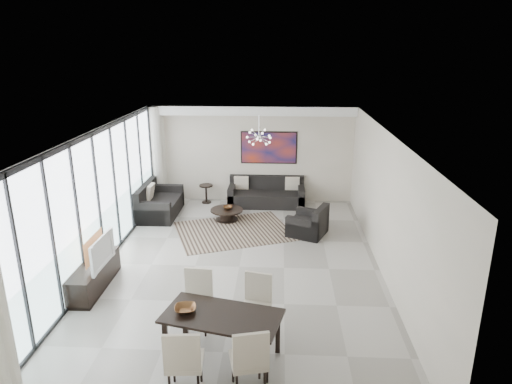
# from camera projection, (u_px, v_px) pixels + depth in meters

# --- Properties ---
(room_shell) EXTENTS (6.00, 9.00, 2.90)m
(room_shell) POSITION_uv_depth(u_px,v_px,m) (261.00, 204.00, 9.35)
(room_shell) COLOR #A8A39B
(room_shell) RESTS_ON ground
(window_wall) EXTENTS (0.37, 8.95, 2.90)m
(window_wall) POSITION_uv_depth(u_px,v_px,m) (102.00, 200.00, 9.52)
(window_wall) COLOR white
(window_wall) RESTS_ON floor
(soffit) EXTENTS (5.98, 0.40, 0.26)m
(soffit) POSITION_uv_depth(u_px,v_px,m) (252.00, 110.00, 13.06)
(soffit) COLOR white
(soffit) RESTS_ON room_shell
(painting) EXTENTS (1.68, 0.04, 0.98)m
(painting) POSITION_uv_depth(u_px,v_px,m) (269.00, 148.00, 13.53)
(painting) COLOR #B03118
(painting) RESTS_ON room_shell
(chandelier) EXTENTS (0.66, 0.66, 0.71)m
(chandelier) POSITION_uv_depth(u_px,v_px,m) (259.00, 137.00, 11.46)
(chandelier) COLOR silver
(chandelier) RESTS_ON room_shell
(rug) EXTENTS (3.37, 3.00, 0.01)m
(rug) POSITION_uv_depth(u_px,v_px,m) (234.00, 231.00, 11.70)
(rug) COLOR black
(rug) RESTS_ON floor
(coffee_table) EXTENTS (0.88, 0.88, 0.31)m
(coffee_table) POSITION_uv_depth(u_px,v_px,m) (227.00, 214.00, 12.39)
(coffee_table) COLOR black
(coffee_table) RESTS_ON floor
(bowl_coffee) EXTENTS (0.30, 0.30, 0.08)m
(bowl_coffee) POSITION_uv_depth(u_px,v_px,m) (228.00, 208.00, 12.37)
(bowl_coffee) COLOR brown
(bowl_coffee) RESTS_ON coffee_table
(sofa_main) EXTENTS (2.24, 0.92, 0.81)m
(sofa_main) POSITION_uv_depth(u_px,v_px,m) (266.00, 196.00, 13.58)
(sofa_main) COLOR black
(sofa_main) RESTS_ON floor
(loveseat) EXTENTS (0.99, 1.76, 0.88)m
(loveseat) POSITION_uv_depth(u_px,v_px,m) (158.00, 205.00, 12.76)
(loveseat) COLOR black
(loveseat) RESTS_ON floor
(armchair) EXTENTS (1.13, 1.15, 0.75)m
(armchair) POSITION_uv_depth(u_px,v_px,m) (309.00, 225.00, 11.42)
(armchair) COLOR black
(armchair) RESTS_ON floor
(side_table) EXTENTS (0.41, 0.41, 0.56)m
(side_table) POSITION_uv_depth(u_px,v_px,m) (206.00, 191.00, 13.72)
(side_table) COLOR black
(side_table) RESTS_ON floor
(tv_console) EXTENTS (0.47, 1.68, 0.52)m
(tv_console) POSITION_uv_depth(u_px,v_px,m) (94.00, 276.00, 8.90)
(tv_console) COLOR black
(tv_console) RESTS_ON floor
(television) EXTENTS (0.16, 1.02, 0.59)m
(television) POSITION_uv_depth(u_px,v_px,m) (97.00, 251.00, 8.64)
(television) COLOR gray
(television) RESTS_ON tv_console
(dining_table) EXTENTS (1.90, 1.26, 0.73)m
(dining_table) POSITION_uv_depth(u_px,v_px,m) (222.00, 320.00, 6.80)
(dining_table) COLOR black
(dining_table) RESTS_ON floor
(dining_chair_sw) EXTENTS (0.52, 0.52, 1.06)m
(dining_chair_sw) POSITION_uv_depth(u_px,v_px,m) (183.00, 359.00, 6.00)
(dining_chair_sw) COLOR #C3B2A1
(dining_chair_sw) RESTS_ON floor
(dining_chair_se) EXTENTS (0.58, 0.58, 1.05)m
(dining_chair_se) POSITION_uv_depth(u_px,v_px,m) (250.00, 358.00, 6.03)
(dining_chair_se) COLOR #C3B2A1
(dining_chair_se) RESTS_ON floor
(dining_chair_nw) EXTENTS (0.50, 0.50, 1.02)m
(dining_chair_nw) POSITION_uv_depth(u_px,v_px,m) (198.00, 295.00, 7.59)
(dining_chair_nw) COLOR #C3B2A1
(dining_chair_nw) RESTS_ON floor
(dining_chair_ne) EXTENTS (0.55, 0.55, 1.00)m
(dining_chair_ne) POSITION_uv_depth(u_px,v_px,m) (257.00, 299.00, 7.49)
(dining_chair_ne) COLOR #C3B2A1
(dining_chair_ne) RESTS_ON floor
(bowl_dining) EXTENTS (0.37, 0.37, 0.08)m
(bowl_dining) POSITION_uv_depth(u_px,v_px,m) (185.00, 309.00, 6.85)
(bowl_dining) COLOR brown
(bowl_dining) RESTS_ON dining_table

